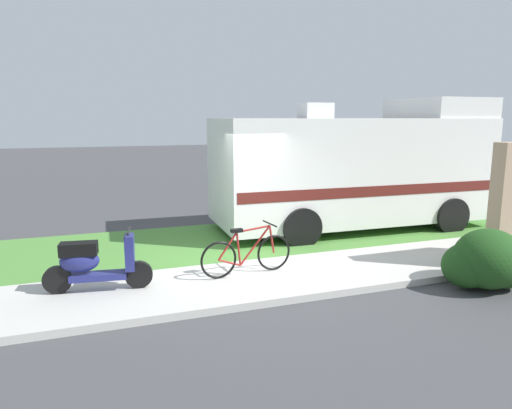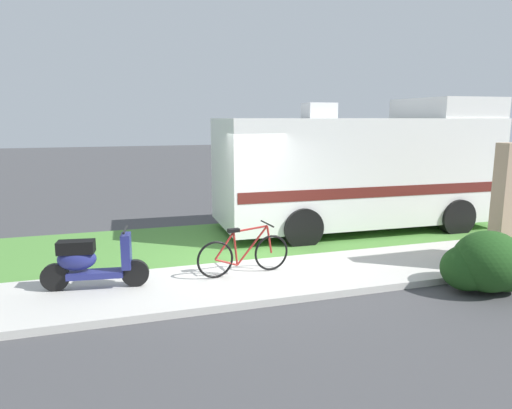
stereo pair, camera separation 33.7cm
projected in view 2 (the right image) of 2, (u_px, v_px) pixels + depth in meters
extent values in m
plane|color=#424244|center=(236.00, 264.00, 9.11)|extent=(80.00, 80.00, 0.00)
cube|color=beige|center=(254.00, 281.00, 7.97)|extent=(24.00, 2.00, 0.12)
cube|color=#4C8438|center=(219.00, 242.00, 10.51)|extent=(24.00, 3.40, 0.08)
cube|color=silver|center=(355.00, 169.00, 11.56)|extent=(6.89, 2.70, 2.51)
cube|color=silver|center=(446.00, 108.00, 11.96)|extent=(1.86, 2.44, 0.50)
cube|color=#591E19|center=(355.00, 184.00, 11.63)|extent=(6.75, 2.72, 0.24)
cube|color=black|center=(470.00, 149.00, 12.40)|extent=(0.14, 2.15, 0.90)
cube|color=silver|center=(319.00, 111.00, 11.02)|extent=(0.72, 0.62, 0.36)
cylinder|color=black|center=(400.00, 200.00, 13.48)|extent=(0.91, 0.30, 0.90)
cylinder|color=black|center=(457.00, 217.00, 11.19)|extent=(0.91, 0.30, 0.90)
cylinder|color=black|center=(269.00, 208.00, 12.41)|extent=(0.91, 0.30, 0.90)
cylinder|color=black|center=(302.00, 228.00, 10.12)|extent=(0.91, 0.30, 0.90)
cylinder|color=black|center=(135.00, 273.00, 7.52)|extent=(0.45, 0.16, 0.44)
cylinder|color=black|center=(55.00, 277.00, 7.32)|extent=(0.45, 0.16, 0.44)
cube|color=navy|center=(96.00, 274.00, 7.42)|extent=(0.89, 0.39, 0.10)
cube|color=black|center=(76.00, 247.00, 7.29)|extent=(0.59, 0.33, 0.20)
ellipsoid|color=navy|center=(77.00, 259.00, 7.32)|extent=(0.64, 0.38, 0.36)
cube|color=navy|center=(126.00, 251.00, 7.43)|extent=(0.18, 0.34, 0.56)
cylinder|color=black|center=(125.00, 230.00, 7.37)|extent=(0.10, 0.50, 0.04)
sphere|color=white|center=(126.00, 240.00, 7.40)|extent=(0.12, 0.12, 0.12)
torus|color=black|center=(271.00, 253.00, 8.29)|extent=(0.65, 0.10, 0.65)
torus|color=black|center=(215.00, 260.00, 7.88)|extent=(0.65, 0.10, 0.65)
cylinder|color=maroon|center=(252.00, 245.00, 8.11)|extent=(0.60, 0.09, 0.67)
cylinder|color=maroon|center=(235.00, 249.00, 7.99)|extent=(0.10, 0.05, 0.60)
cylinder|color=maroon|center=(251.00, 229.00, 8.04)|extent=(0.63, 0.10, 0.09)
cylinder|color=maroon|center=(226.00, 262.00, 7.97)|extent=(0.41, 0.08, 0.18)
cylinder|color=maroon|center=(224.00, 246.00, 7.90)|extent=(0.37, 0.07, 0.47)
cylinder|color=maroon|center=(269.00, 239.00, 8.22)|extent=(0.12, 0.05, 0.51)
cube|color=black|center=(234.00, 230.00, 7.92)|extent=(0.21, 0.12, 0.06)
cylinder|color=black|center=(267.00, 224.00, 8.15)|extent=(0.08, 0.52, 0.03)
cube|color=silver|center=(375.00, 169.00, 16.52)|extent=(2.29, 2.01, 1.50)
cube|color=black|center=(376.00, 156.00, 16.44)|extent=(2.18, 2.02, 0.44)
cube|color=silver|center=(310.00, 182.00, 15.90)|extent=(2.80, 2.02, 0.72)
cylinder|color=black|center=(366.00, 183.00, 17.58)|extent=(0.76, 0.25, 0.76)
cylinder|color=black|center=(394.00, 190.00, 15.80)|extent=(0.76, 0.25, 0.76)
cylinder|color=black|center=(291.00, 186.00, 16.74)|extent=(0.76, 0.25, 0.76)
cylinder|color=black|center=(312.00, 194.00, 14.97)|extent=(0.76, 0.25, 0.76)
ellipsoid|color=#1E4719|center=(488.00, 261.00, 7.51)|extent=(1.18, 1.06, 1.00)
ellipsoid|color=#1E4719|center=(467.00, 268.00, 7.56)|extent=(0.88, 0.79, 0.75)
ellipsoid|color=#1E4719|center=(504.00, 270.00, 7.54)|extent=(0.82, 0.74, 0.70)
cylinder|color=navy|center=(507.00, 249.00, 9.29)|extent=(0.07, 0.07, 0.22)
cylinder|color=navy|center=(507.00, 243.00, 9.27)|extent=(0.03, 0.03, 0.04)
cylinder|color=black|center=(507.00, 241.00, 9.26)|extent=(0.03, 0.03, 0.02)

